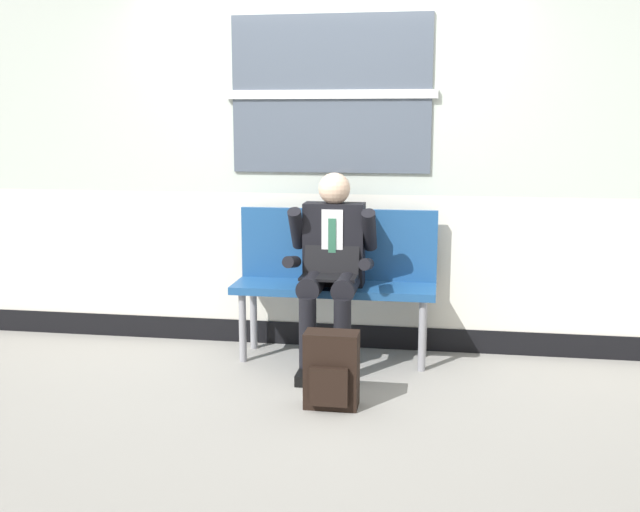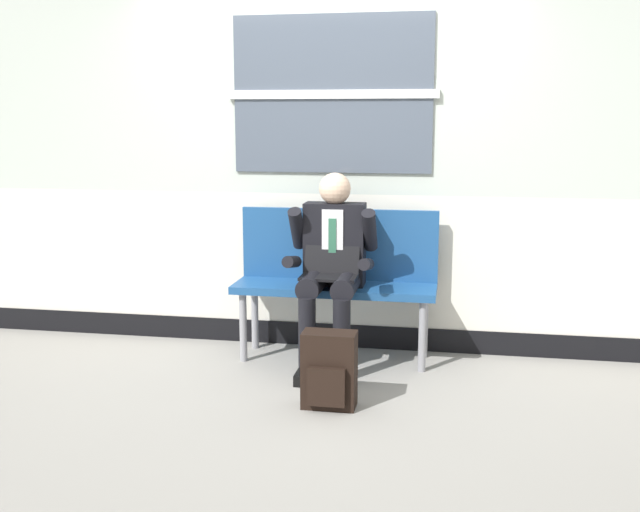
% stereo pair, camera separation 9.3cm
% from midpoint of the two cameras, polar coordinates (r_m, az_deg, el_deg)
% --- Properties ---
extents(ground_plane, '(18.00, 18.00, 0.00)m').
position_cam_midpoint_polar(ground_plane, '(4.89, -1.58, -8.97)').
color(ground_plane, gray).
extents(station_wall, '(5.58, 0.17, 2.65)m').
position_cam_midpoint_polar(station_wall, '(5.31, -0.23, 7.16)').
color(station_wall, beige).
rests_on(station_wall, ground).
extents(bench_with_person, '(1.36, 0.42, 1.01)m').
position_cam_midpoint_polar(bench_with_person, '(5.12, 0.68, -1.16)').
color(bench_with_person, navy).
rests_on(bench_with_person, ground).
extents(person_seated, '(0.57, 0.70, 1.27)m').
position_cam_midpoint_polar(person_seated, '(4.90, 0.32, -0.60)').
color(person_seated, black).
rests_on(person_seated, ground).
extents(backpack, '(0.30, 0.21, 0.44)m').
position_cam_midpoint_polar(backpack, '(4.30, 0.24, -8.69)').
color(backpack, black).
rests_on(backpack, ground).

